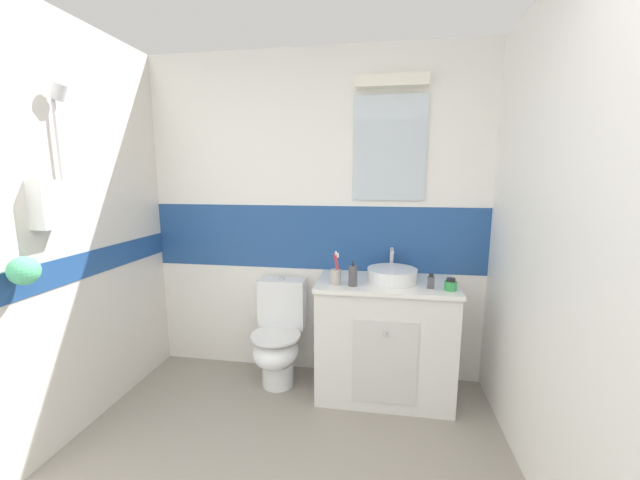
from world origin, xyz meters
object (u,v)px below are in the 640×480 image
Objects in this scene: sink_basin at (392,274)px; toilet at (279,337)px; hair_gel_jar at (451,285)px; perfume_flask_small at (431,282)px; toothbrush_cup at (336,276)px; soap_dispenser at (353,276)px.

sink_basin is 0.99m from toilet.
toilet is 10.18× the size of hair_gel_jar.
toothbrush_cup is at bearing -179.73° from perfume_flask_small.
perfume_flask_small is at bearing -7.83° from toilet.
perfume_flask_small is (0.24, -0.13, -0.00)m from sink_basin.
toothbrush_cup is 1.27× the size of soap_dispenser.
sink_basin is 0.39m from hair_gel_jar.
hair_gel_jar is (0.12, -0.02, -0.01)m from perfume_flask_small.
hair_gel_jar is at bearing 0.38° from soap_dispenser.
toothbrush_cup is 2.87× the size of hair_gel_jar.
toothbrush_cup reaches higher than perfume_flask_small.
perfume_flask_small is at bearing 0.27° from toothbrush_cup.
sink_basin reaches higher than soap_dispenser.
toilet is at bearing 178.63° from sink_basin.
toilet is 1.21m from perfume_flask_small.
perfume_flask_small is (0.62, 0.00, -0.01)m from toothbrush_cup.
hair_gel_jar is (0.37, -0.14, -0.02)m from sink_basin.
toilet is 0.72m from toothbrush_cup.
soap_dispenser is 1.80× the size of perfume_flask_small.
soap_dispenser reaches higher than hair_gel_jar.
sink_basin is 0.30m from soap_dispenser.
soap_dispenser reaches higher than perfume_flask_small.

